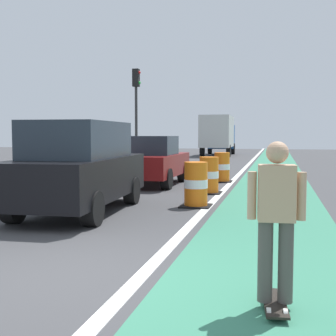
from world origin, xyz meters
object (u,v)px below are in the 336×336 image
(parked_suv_nearest, at_px, (79,167))
(traffic_barrel_mid, at_px, (209,176))
(parked_sedan_second, at_px, (152,161))
(traffic_barrel_front, at_px, (196,185))
(skateboarder_on_lane, at_px, (276,220))
(traffic_light_corner, at_px, (136,100))
(delivery_truck_down_block, at_px, (218,133))
(traffic_barrel_back, at_px, (222,168))

(parked_suv_nearest, distance_m, traffic_barrel_mid, 4.61)
(parked_sedan_second, xyz_separation_m, traffic_barrel_front, (2.33, -4.37, -0.30))
(skateboarder_on_lane, distance_m, traffic_light_corner, 19.41)
(skateboarder_on_lane, bearing_deg, delivery_truck_down_block, 98.23)
(skateboarder_on_lane, bearing_deg, parked_suv_nearest, 131.99)
(delivery_truck_down_block, bearing_deg, traffic_barrel_mid, -83.38)
(parked_sedan_second, xyz_separation_m, traffic_barrel_back, (2.26, 1.50, -0.30))
(parked_suv_nearest, height_order, traffic_light_corner, traffic_light_corner)
(delivery_truck_down_block, distance_m, traffic_light_corner, 15.33)
(skateboarder_on_lane, height_order, delivery_truck_down_block, delivery_truck_down_block)
(traffic_barrel_mid, bearing_deg, traffic_barrel_front, -88.77)
(traffic_barrel_back, distance_m, traffic_light_corner, 8.31)
(traffic_barrel_mid, bearing_deg, delivery_truck_down_block, 96.62)
(traffic_barrel_mid, height_order, delivery_truck_down_block, delivery_truck_down_block)
(skateboarder_on_lane, height_order, traffic_light_corner, traffic_light_corner)
(traffic_barrel_back, relative_size, delivery_truck_down_block, 0.14)
(parked_suv_nearest, xyz_separation_m, traffic_barrel_back, (2.34, 7.27, -0.50))
(skateboarder_on_lane, xyz_separation_m, traffic_barrel_front, (-1.90, 6.18, -0.38))
(traffic_light_corner, bearing_deg, delivery_truck_down_block, 81.18)
(parked_suv_nearest, xyz_separation_m, traffic_light_corner, (-2.80, 13.10, 2.47))
(parked_sedan_second, bearing_deg, delivery_truck_down_block, 91.37)
(parked_sedan_second, bearing_deg, skateboarder_on_lane, -68.14)
(traffic_barrel_back, bearing_deg, traffic_barrel_front, -89.35)
(traffic_barrel_front, relative_size, traffic_barrel_back, 1.00)
(skateboarder_on_lane, relative_size, traffic_barrel_back, 1.55)
(traffic_barrel_front, height_order, traffic_barrel_back, same)
(skateboarder_on_lane, xyz_separation_m, traffic_barrel_back, (-1.97, 12.05, -0.38))
(traffic_barrel_front, bearing_deg, parked_sedan_second, 118.08)
(delivery_truck_down_block, bearing_deg, traffic_barrel_front, -83.89)
(skateboarder_on_lane, xyz_separation_m, delivery_truck_down_block, (-4.77, 32.94, 0.94))
(traffic_barrel_back, distance_m, delivery_truck_down_block, 21.12)
(parked_sedan_second, height_order, traffic_light_corner, traffic_light_corner)
(traffic_light_corner, bearing_deg, traffic_barrel_front, -66.02)
(parked_sedan_second, height_order, traffic_barrel_back, parked_sedan_second)
(parked_suv_nearest, distance_m, traffic_barrel_back, 7.65)
(traffic_barrel_front, xyz_separation_m, traffic_barrel_mid, (-0.05, 2.53, 0.00))
(traffic_barrel_front, bearing_deg, traffic_barrel_back, 90.65)
(parked_suv_nearest, xyz_separation_m, traffic_barrel_mid, (2.35, 3.93, -0.50))
(traffic_barrel_back, relative_size, traffic_light_corner, 0.21)
(traffic_barrel_front, xyz_separation_m, delivery_truck_down_block, (-2.86, 26.76, 1.31))
(skateboarder_on_lane, relative_size, parked_suv_nearest, 0.36)
(parked_suv_nearest, height_order, traffic_barrel_mid, parked_suv_nearest)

